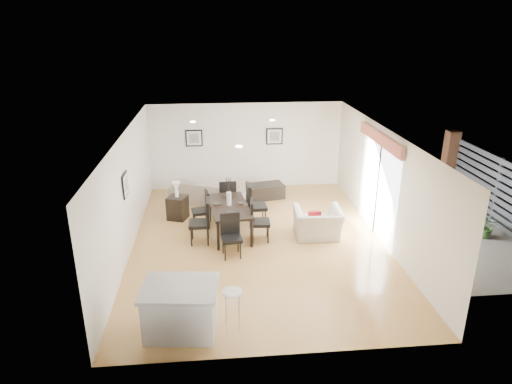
{
  "coord_description": "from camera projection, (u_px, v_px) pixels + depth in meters",
  "views": [
    {
      "loc": [
        -1.0,
        -9.87,
        5.02
      ],
      "look_at": [
        -0.02,
        0.4,
        1.15
      ],
      "focal_mm": 32.0,
      "sensor_mm": 36.0,
      "label": 1
    }
  ],
  "objects": [
    {
      "name": "sliding_door",
      "position": [
        379.0,
        170.0,
        11.01
      ],
      "size": [
        0.12,
        2.7,
        2.57
      ],
      "color": "white",
      "rests_on": "wall_right"
    },
    {
      "name": "wall_back",
      "position": [
        246.0,
        146.0,
        14.3
      ],
      "size": [
        6.0,
        0.04,
        2.7
      ],
      "primitive_type": "cube",
      "color": "white",
      "rests_on": "ground"
    },
    {
      "name": "wall_left",
      "position": [
        127.0,
        194.0,
        10.31
      ],
      "size": [
        0.04,
        8.0,
        2.7
      ],
      "primitive_type": "cube",
      "color": "white",
      "rests_on": "ground"
    },
    {
      "name": "dining_chair_foot",
      "position": [
        228.0,
        196.0,
        12.38
      ],
      "size": [
        0.48,
        0.48,
        1.02
      ],
      "rotation": [
        0.0,
        0.0,
        3.18
      ],
      "color": "black",
      "rests_on": "ground"
    },
    {
      "name": "dining_chair_wfar",
      "position": [
        203.0,
        207.0,
        11.72
      ],
      "size": [
        0.49,
        0.49,
        0.96
      ],
      "rotation": [
        0.0,
        0.0,
        -1.41
      ],
      "color": "black",
      "rests_on": "ground"
    },
    {
      "name": "dining_chair_enear",
      "position": [
        257.0,
        218.0,
        10.96
      ],
      "size": [
        0.49,
        0.49,
        1.04
      ],
      "rotation": [
        0.0,
        0.0,
        1.51
      ],
      "color": "black",
      "rests_on": "ground"
    },
    {
      "name": "dining_chair_head",
      "position": [
        231.0,
        232.0,
        10.28
      ],
      "size": [
        0.49,
        0.49,
        0.99
      ],
      "rotation": [
        0.0,
        0.0,
        0.11
      ],
      "color": "black",
      "rests_on": "ground"
    },
    {
      "name": "ceiling",
      "position": [
        259.0,
        133.0,
        10.1
      ],
      "size": [
        6.0,
        8.0,
        0.02
      ],
      "primitive_type": "cube",
      "color": "white",
      "rests_on": "wall_back"
    },
    {
      "name": "framed_print_left_wall",
      "position": [
        125.0,
        185.0,
        10.02
      ],
      "size": [
        0.04,
        0.52,
        0.52
      ],
      "rotation": [
        0.0,
        0.0,
        1.57
      ],
      "color": "black",
      "rests_on": "wall_left"
    },
    {
      "name": "dining_chair_wnear",
      "position": [
        203.0,
        219.0,
        10.83
      ],
      "size": [
        0.5,
        0.5,
        1.1
      ],
      "rotation": [
        0.0,
        0.0,
        -1.58
      ],
      "color": "black",
      "rests_on": "ground"
    },
    {
      "name": "courtyard_plant_a",
      "position": [
        487.0,
        226.0,
        11.21
      ],
      "size": [
        0.69,
        0.65,
        0.61
      ],
      "primitive_type": "imported",
      "rotation": [
        0.0,
        0.0,
        -0.39
      ],
      "color": "#315123",
      "rests_on": "ground"
    },
    {
      "name": "dining_table",
      "position": [
        229.0,
        208.0,
        11.29
      ],
      "size": [
        1.12,
        1.92,
        0.76
      ],
      "rotation": [
        0.0,
        0.0,
        0.12
      ],
      "color": "black",
      "rests_on": "ground"
    },
    {
      "name": "side_table",
      "position": [
        178.0,
        208.0,
        12.27
      ],
      "size": [
        0.61,
        0.61,
        0.63
      ],
      "primitive_type": "cube",
      "rotation": [
        0.0,
        0.0,
        -0.35
      ],
      "color": "black",
      "rests_on": "ground"
    },
    {
      "name": "ground",
      "position": [
        258.0,
        242.0,
        11.05
      ],
      "size": [
        8.0,
        8.0,
        0.0
      ],
      "primitive_type": "plane",
      "color": "tan",
      "rests_on": "ground"
    },
    {
      "name": "courtyard_plant_b",
      "position": [
        457.0,
        204.0,
        12.51
      ],
      "size": [
        0.4,
        0.4,
        0.62
      ],
      "primitive_type": "imported",
      "rotation": [
        0.0,
        0.0,
        0.16
      ],
      "color": "#315123",
      "rests_on": "ground"
    },
    {
      "name": "kitchen_island",
      "position": [
        181.0,
        309.0,
        7.73
      ],
      "size": [
        1.36,
        1.1,
        0.89
      ],
      "rotation": [
        0.0,
        0.0,
        -0.1
      ],
      "color": "silver",
      "rests_on": "ground"
    },
    {
      "name": "vase",
      "position": [
        229.0,
        194.0,
        11.16
      ],
      "size": [
        0.94,
        1.44,
        0.73
      ],
      "color": "white",
      "rests_on": "dining_table"
    },
    {
      "name": "table_lamp",
      "position": [
        176.0,
        187.0,
        12.07
      ],
      "size": [
        0.22,
        0.22,
        0.41
      ],
      "color": "white",
      "rests_on": "side_table"
    },
    {
      "name": "wall_front",
      "position": [
        285.0,
        282.0,
        6.85
      ],
      "size": [
        6.0,
        0.04,
        2.7
      ],
      "primitive_type": "cube",
      "color": "white",
      "rests_on": "ground"
    },
    {
      "name": "bar_stool",
      "position": [
        232.0,
        296.0,
        7.74
      ],
      "size": [
        0.34,
        0.34,
        0.75
      ],
      "color": "white",
      "rests_on": "ground"
    },
    {
      "name": "sofa",
      "position": [
        209.0,
        191.0,
        13.41
      ],
      "size": [
        2.42,
        1.65,
        0.66
      ],
      "primitive_type": "imported",
      "rotation": [
        0.0,
        0.0,
        2.76
      ],
      "color": "gray",
      "rests_on": "ground"
    },
    {
      "name": "coffee_table",
      "position": [
        266.0,
        191.0,
        13.79
      ],
      "size": [
        1.15,
        0.82,
        0.42
      ],
      "primitive_type": "cube",
      "rotation": [
        0.0,
        0.0,
        0.19
      ],
      "color": "black",
      "rests_on": "ground"
    },
    {
      "name": "armchair",
      "position": [
        317.0,
        223.0,
        11.22
      ],
      "size": [
        1.18,
        1.04,
        0.73
      ],
      "primitive_type": "imported",
      "rotation": [
        0.0,
        0.0,
        3.09
      ],
      "color": "beige",
      "rests_on": "ground"
    },
    {
      "name": "framed_print_back_left",
      "position": [
        194.0,
        138.0,
        14.03
      ],
      "size": [
        0.52,
        0.04,
        0.52
      ],
      "color": "black",
      "rests_on": "wall_back"
    },
    {
      "name": "courtyard",
      "position": [
        486.0,
        186.0,
        12.08
      ],
      "size": [
        6.0,
        6.0,
        2.0
      ],
      "color": "gray",
      "rests_on": "ground"
    },
    {
      "name": "dining_chair_efar",
      "position": [
        253.0,
        202.0,
        11.79
      ],
      "size": [
        0.53,
        0.53,
        1.13
      ],
      "rotation": [
        0.0,
        0.0,
        1.62
      ],
      "color": "black",
      "rests_on": "ground"
    },
    {
      "name": "wall_right",
      "position": [
        384.0,
        186.0,
        10.84
      ],
      "size": [
        0.04,
        8.0,
        2.7
      ],
      "primitive_type": "cube",
      "color": "white",
      "rests_on": "ground"
    },
    {
      "name": "cushion",
      "position": [
        314.0,
        217.0,
        11.04
      ],
      "size": [
        0.31,
        0.1,
        0.31
      ],
      "primitive_type": "cube",
      "rotation": [
        0.0,
        0.0,
        3.15
      ],
      "color": "maroon",
      "rests_on": "armchair"
    },
    {
      "name": "framed_print_back_right",
      "position": [
        274.0,
        136.0,
        14.25
      ],
      "size": [
        0.52,
        0.04,
        0.52
      ],
      "color": "black",
      "rests_on": "wall_back"
    }
  ]
}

